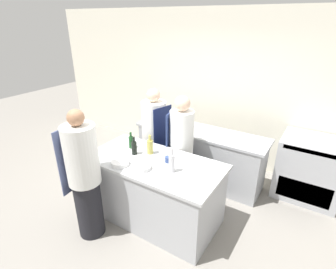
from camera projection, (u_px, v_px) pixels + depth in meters
The scene contains 16 objects.
ground_plane at pixel (155, 216), 3.77m from camera, with size 16.00×16.00×0.00m, color gray.
wall_back at pixel (219, 89), 4.84m from camera, with size 8.00×0.06×2.80m.
prep_counter at pixel (154, 190), 3.59m from camera, with size 1.81×0.91×0.91m.
pass_counter at pixel (199, 155), 4.51m from camera, with size 2.23×0.62×0.91m.
oven_range at pixel (309, 169), 4.04m from camera, with size 0.91×0.74×0.97m.
chef_at_prep_near at pixel (85, 177), 3.16m from camera, with size 0.42×0.40×1.72m.
chef_at_stove at pixel (154, 138), 4.31m from camera, with size 0.44×0.43×1.63m.
chef_at_pass_far at pixel (181, 149), 3.90m from camera, with size 0.39×0.38×1.64m.
bottle_olive_oil at pixel (150, 146), 3.56m from camera, with size 0.08×0.08×0.27m.
bottle_vinegar at pixel (172, 162), 3.13m from camera, with size 0.08×0.08×0.31m.
bottle_wine at pixel (134, 147), 3.55m from camera, with size 0.07×0.07×0.25m.
bottle_cooking_oil at pixel (131, 142), 3.72m from camera, with size 0.07×0.07×0.24m.
bowl_mixing_large at pixel (142, 167), 3.22m from camera, with size 0.21×0.21×0.05m.
bowl_prep_small at pixel (120, 163), 3.31m from camera, with size 0.23×0.23×0.05m.
cup at pixel (168, 159), 3.37m from camera, with size 0.08×0.08×0.08m.
stockpot at pixel (167, 118), 4.64m from camera, with size 0.27×0.27×0.17m.
Camera 1 is at (1.75, -2.40, 2.61)m, focal length 28.00 mm.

